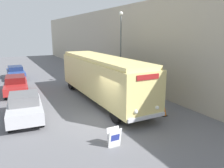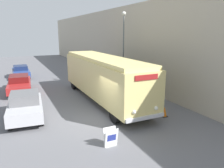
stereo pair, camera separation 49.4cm
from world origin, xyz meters
name	(u,v)px [view 1 (the left image)]	position (x,y,z in m)	size (l,w,h in m)	color
ground_plane	(101,122)	(0.00, 0.00, 0.00)	(80.00, 80.00, 0.00)	slate
building_wall_right	(116,45)	(6.41, 10.00, 3.82)	(0.30, 60.00, 7.64)	#B2A893
vintage_bus	(102,76)	(1.81, 3.75, 1.90)	(2.54, 11.54, 3.35)	black
sign_board	(114,138)	(-0.65, -2.88, 0.44)	(0.62, 0.34, 0.91)	gray
streetlamp	(121,40)	(5.08, 6.61, 4.43)	(0.36, 0.36, 6.90)	#595E60
parked_car_near	(25,107)	(-3.87, 2.32, 0.81)	(2.28, 4.25, 1.60)	black
parked_car_mid	(16,84)	(-3.85, 9.03, 0.76)	(2.18, 4.92, 1.48)	black
parked_car_far	(16,72)	(-3.37, 15.65, 0.73)	(1.73, 4.24, 1.39)	black
traffic_cone	(164,111)	(3.91, -0.99, 0.32)	(0.36, 0.36, 0.65)	black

